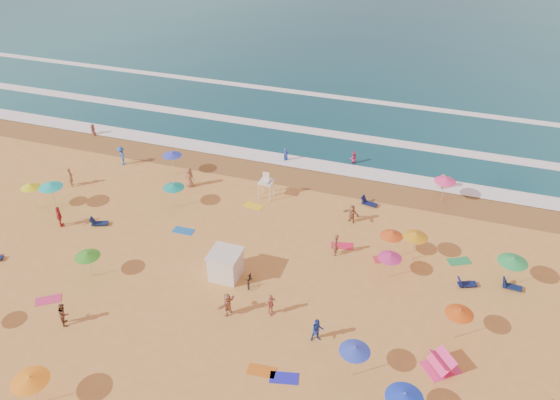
% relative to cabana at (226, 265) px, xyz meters
% --- Properties ---
extents(ground, '(220.00, 220.00, 0.00)m').
position_rel_cabana_xyz_m(ground, '(-1.48, 2.52, -1.00)').
color(ground, gold).
rests_on(ground, ground).
extents(ocean, '(220.00, 140.00, 0.18)m').
position_rel_cabana_xyz_m(ocean, '(-1.48, 86.52, -1.00)').
color(ocean, '#0C4756').
rests_on(ocean, ground).
extents(wet_sand, '(220.00, 220.00, 0.00)m').
position_rel_cabana_xyz_m(wet_sand, '(-1.48, 15.02, -0.99)').
color(wet_sand, olive).
rests_on(wet_sand, ground).
extents(surf_foam, '(200.00, 18.70, 0.05)m').
position_rel_cabana_xyz_m(surf_foam, '(-1.48, 23.84, -0.90)').
color(surf_foam, white).
rests_on(surf_foam, ground).
extents(cabana, '(2.00, 2.00, 2.00)m').
position_rel_cabana_xyz_m(cabana, '(0.00, 0.00, 0.00)').
color(cabana, silver).
rests_on(cabana, ground).
extents(cabana_roof, '(2.20, 2.20, 0.12)m').
position_rel_cabana_xyz_m(cabana_roof, '(0.00, 0.00, 1.06)').
color(cabana_roof, silver).
rests_on(cabana_roof, cabana).
extents(bicycle, '(0.91, 1.63, 0.81)m').
position_rel_cabana_xyz_m(bicycle, '(1.90, -0.30, -0.59)').
color(bicycle, black).
rests_on(bicycle, ground).
extents(lifeguard_stand, '(1.20, 1.20, 2.10)m').
position_rel_cabana_xyz_m(lifeguard_stand, '(-0.77, 10.81, 0.05)').
color(lifeguard_stand, white).
rests_on(lifeguard_stand, ground).
extents(beach_umbrellas, '(51.52, 30.18, 0.74)m').
position_rel_cabana_xyz_m(beach_umbrellas, '(-0.19, 0.45, 1.17)').
color(beach_umbrellas, '#1B8FED').
rests_on(beach_umbrellas, ground).
extents(loungers, '(42.27, 23.43, 0.34)m').
position_rel_cabana_xyz_m(loungers, '(4.03, -0.08, -0.83)').
color(loungers, '#0F1C4E').
rests_on(loungers, ground).
extents(towels, '(44.30, 22.83, 0.03)m').
position_rel_cabana_xyz_m(towels, '(0.09, -0.73, -0.98)').
color(towels, red).
rests_on(towels, ground).
extents(popup_tents, '(15.72, 13.88, 1.20)m').
position_rel_cabana_xyz_m(popup_tents, '(22.02, 2.21, -0.40)').
color(popup_tents, '#F5367F').
rests_on(popup_tents, ground).
extents(beachgoers, '(45.84, 27.67, 2.15)m').
position_rel_cabana_xyz_m(beachgoers, '(-3.86, 6.20, -0.19)').
color(beachgoers, '#BF2F33').
rests_on(beachgoers, ground).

